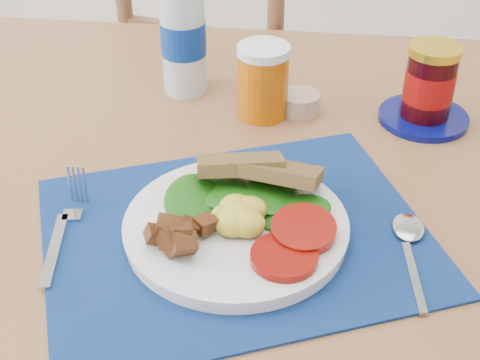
# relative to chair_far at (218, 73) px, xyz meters

# --- Properties ---
(table) EXTENTS (1.40, 0.90, 0.75)m
(table) POSITION_rel_chair_far_xyz_m (0.00, -0.64, 0.11)
(table) COLOR brown
(table) RESTS_ON ground
(chair_far) EXTENTS (0.49, 0.47, 1.09)m
(chair_far) POSITION_rel_chair_far_xyz_m (0.00, 0.00, 0.00)
(chair_far) COLOR brown
(chair_far) RESTS_ON ground
(placemat) EXTENTS (0.55, 0.50, 0.00)m
(placemat) POSITION_rel_chair_far_xyz_m (0.15, -0.81, 0.20)
(placemat) COLOR black
(placemat) RESTS_ON table
(breakfast_plate) EXTENTS (0.26, 0.26, 0.06)m
(breakfast_plate) POSITION_rel_chair_far_xyz_m (0.14, -0.82, 0.22)
(breakfast_plate) COLOR silver
(breakfast_plate) RESTS_ON placemat
(fork) EXTENTS (0.03, 0.18, 0.00)m
(fork) POSITION_rel_chair_far_xyz_m (-0.06, -0.83, 0.20)
(fork) COLOR #B2B5BA
(fork) RESTS_ON placemat
(spoon) EXTENTS (0.04, 0.16, 0.00)m
(spoon) POSITION_rel_chair_far_xyz_m (0.35, -0.81, 0.20)
(spoon) COLOR #B2B5BA
(spoon) RESTS_ON placemat
(water_bottle) EXTENTS (0.07, 0.07, 0.25)m
(water_bottle) POSITION_rel_chair_far_xyz_m (0.02, -0.45, 0.30)
(water_bottle) COLOR #ADBFCC
(water_bottle) RESTS_ON table
(juice_glass) EXTENTS (0.08, 0.08, 0.11)m
(juice_glass) POSITION_rel_chair_far_xyz_m (0.15, -0.52, 0.25)
(juice_glass) COLOR #AE4F04
(juice_glass) RESTS_ON table
(ramekin) EXTENTS (0.06, 0.06, 0.03)m
(ramekin) POSITION_rel_chair_far_xyz_m (0.21, -0.50, 0.21)
(ramekin) COLOR tan
(ramekin) RESTS_ON table
(jam_on_saucer) EXTENTS (0.14, 0.14, 0.12)m
(jam_on_saucer) POSITION_rel_chair_far_xyz_m (0.40, -0.51, 0.25)
(jam_on_saucer) COLOR #050A58
(jam_on_saucer) RESTS_ON table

